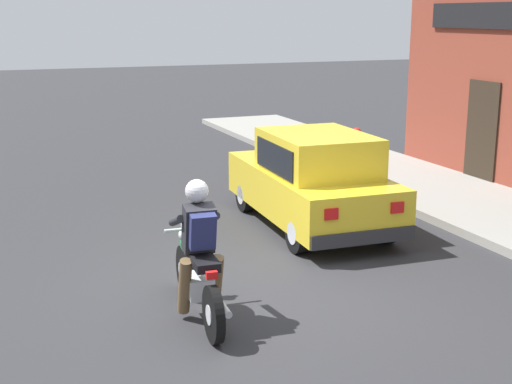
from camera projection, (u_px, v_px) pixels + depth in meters
name	position (u px, v px, depth m)	size (l,w,h in m)	color
ground_plane	(261.00, 296.00, 8.78)	(80.00, 80.00, 0.00)	#2B2B2D
sidewalk_curb	(450.00, 196.00, 13.33)	(2.60, 22.00, 0.14)	gray
motorcycle_with_rider	(198.00, 261.00, 8.01)	(0.59, 2.02, 1.62)	black
car_hatchback	(312.00, 181.00, 11.45)	(1.83, 3.86, 1.57)	black
fire_hydrant	(356.00, 148.00, 15.33)	(0.36, 0.24, 0.88)	red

